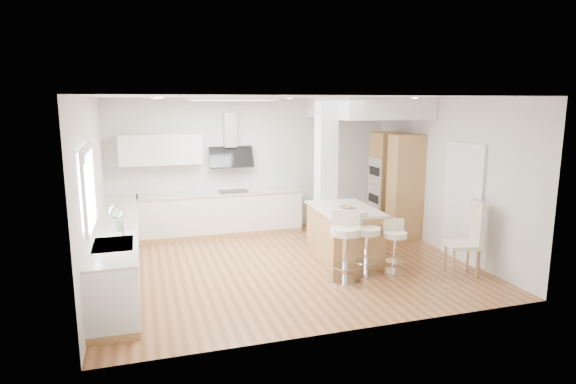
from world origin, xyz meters
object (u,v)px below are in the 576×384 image
object	(u,v)px
bar_stool_b	(366,241)
peninsula	(344,233)
bar_stool_c	(395,243)
dining_chair	(469,236)
bar_stool_a	(345,243)

from	to	relation	value
bar_stool_b	peninsula	bearing A→B (deg)	65.16
bar_stool_c	dining_chair	xyz separation A→B (m)	(1.08, -0.43, 0.16)
peninsula	bar_stool_c	distance (m)	1.02
peninsula	bar_stool_a	distance (m)	1.11
peninsula	bar_stool_b	size ratio (longest dim) A/B	1.56
bar_stool_a	bar_stool_b	world-z (taller)	bar_stool_a
bar_stool_b	dining_chair	world-z (taller)	dining_chair
bar_stool_b	dining_chair	size ratio (longest dim) A/B	0.82
peninsula	dining_chair	size ratio (longest dim) A/B	1.28
bar_stool_c	bar_stool_a	bearing A→B (deg)	-157.06
dining_chair	bar_stool_b	bearing A→B (deg)	178.68
peninsula	dining_chair	distance (m)	2.06
bar_stool_b	dining_chair	xyz separation A→B (m)	(1.56, -0.49, 0.09)
peninsula	bar_stool_a	size ratio (longest dim) A/B	1.42
bar_stool_c	dining_chair	bearing A→B (deg)	-6.42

